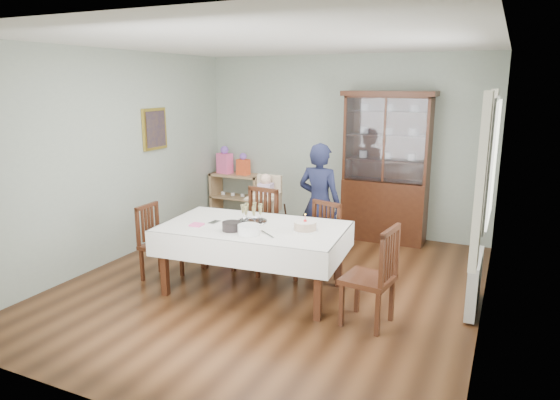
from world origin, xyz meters
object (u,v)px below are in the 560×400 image
Objects in this scene: china_cabinet at (386,165)px; woman at (319,204)px; birthday_cake at (305,226)px; gift_bag_pink at (225,161)px; sideboard at (237,197)px; gift_bag_orange at (243,165)px; chair_far_right at (317,258)px; chair_far_left at (255,246)px; high_chair at (266,221)px; chair_end_right at (369,295)px; champagne_tray at (252,217)px; chair_end_left at (161,257)px; dining_table at (254,258)px.

china_cabinet is 1.45m from woman.
birthday_cake is 0.60× the size of gift_bag_pink.
gift_bag_orange is (0.13, -0.02, 0.56)m from sideboard.
sideboard is 0.97× the size of chair_far_right.
gift_bag_pink is at bearing 179.97° from china_cabinet.
chair_far_left is 2.78× the size of gift_bag_orange.
high_chair is at bearing -46.34° from sideboard.
gift_bag_orange is (-2.88, 2.72, 0.67)m from chair_end_right.
woman is 1.14m from champagne_tray.
birthday_cake reaches higher than sideboard.
chair_end_right is at bearing 130.62° from woman.
birthday_cake is (2.23, -2.45, 0.41)m from sideboard.
woman is at bearing -48.04° from chair_end_left.
chair_end_right is at bearing -42.25° from sideboard.
chair_far_left is 1.13× the size of chair_end_left.
woman reaches higher than gift_bag_pink.
chair_far_right is at bearing 37.19° from champagne_tray.
sideboard is 3.33m from birthday_cake.
gift_bag_orange reaches higher than chair_far_left.
china_cabinet reaches higher than woman.
china_cabinet is at bearing 83.54° from birthday_cake.
high_chair is 3.20× the size of champagne_tray.
chair_end_left is at bearing -84.50° from chair_end_right.
high_chair is 3.93× the size of birthday_cake.
champagne_tray reaches higher than chair_far_right.
high_chair is (-0.51, 1.32, 0.04)m from dining_table.
gift_bag_pink reaches higher than chair_end_left.
dining_table is at bearing -58.80° from gift_bag_orange.
chair_end_right is (0.85, -0.82, 0.02)m from chair_far_right.
chair_far_left is (-1.16, -1.89, -0.82)m from china_cabinet.
high_chair is (1.13, -1.18, 0.02)m from sideboard.
chair_far_left reaches higher than birthday_cake.
chair_far_left is 0.93× the size of high_chair.
chair_far_left is 1.15m from birthday_cake.
chair_end_right is (1.38, -0.23, -0.09)m from dining_table.
woman is 0.92m from high_chair.
gift_bag_orange reaches higher than high_chair.
woman is at bearing 69.13° from champagne_tray.
high_chair is 2.36× the size of gift_bag_pink.
birthday_cake is (0.66, -0.06, -0.01)m from champagne_tray.
china_cabinet reaches higher than chair_end_left.
sideboard is 0.58× the size of woman.
chair_far_left reaches higher than champagne_tray.
chair_far_left is 1.09× the size of chair_far_right.
champagne_tray is 0.67m from birthday_cake.
chair_far_left is 2.34m from gift_bag_orange.
gift_bag_pink reaches higher than sideboard.
birthday_cake is at bearing -5.10° from champagne_tray.
woman is (-1.05, 1.42, 0.49)m from chair_end_right.
woman is (0.33, 1.18, 0.40)m from dining_table.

